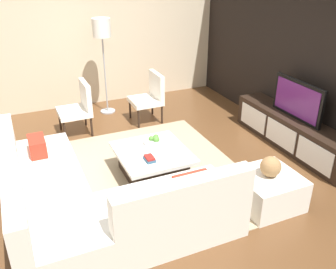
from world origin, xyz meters
TOP-DOWN VIEW (x-y plane):
  - ground_plane at (0.00, 0.00)m, footprint 14.00×14.00m
  - feature_wall_back at (0.00, 2.70)m, footprint 6.40×0.12m
  - side_wall_left at (-3.20, 0.20)m, footprint 0.12×5.20m
  - area_rug at (-0.10, 0.00)m, footprint 2.98×2.61m
  - media_console at (-0.00, 2.40)m, footprint 2.31×0.46m
  - television at (0.00, 2.40)m, footprint 0.99×0.06m
  - sectional_couch at (0.52, -0.90)m, footprint 2.49×2.32m
  - coffee_table at (-0.10, 0.10)m, footprint 0.99×0.92m
  - accent_chair_near at (-1.88, -0.49)m, footprint 0.55×0.52m
  - floor_lamp at (-2.57, 0.15)m, footprint 0.32×0.32m
  - ottoman at (1.05, 1.12)m, footprint 0.70×0.70m
  - fruit_bowl at (-0.28, 0.20)m, footprint 0.28×0.28m
  - accent_chair_far at (-1.88, 0.77)m, footprint 0.54×0.52m
  - decorative_ball at (1.05, 1.12)m, footprint 0.25×0.25m
  - book_stack at (0.12, -0.03)m, footprint 0.17×0.12m

SIDE VIEW (x-z plane):
  - ground_plane at x=0.00m, z-range 0.00..0.00m
  - area_rug at x=-0.10m, z-range 0.00..0.01m
  - ottoman at x=1.05m, z-range 0.00..0.40m
  - coffee_table at x=-0.10m, z-range 0.01..0.39m
  - media_console at x=0.00m, z-range 0.00..0.50m
  - sectional_couch at x=0.52m, z-range -0.13..0.71m
  - book_stack at x=0.12m, z-range 0.38..0.44m
  - fruit_bowl at x=-0.28m, z-range 0.36..0.50m
  - accent_chair_far at x=-1.88m, z-range 0.05..0.92m
  - accent_chair_near at x=-1.88m, z-range 0.05..0.92m
  - decorative_ball at x=1.05m, z-range 0.40..0.65m
  - television at x=0.00m, z-range 0.50..1.08m
  - feature_wall_back at x=0.00m, z-range 0.00..2.80m
  - side_wall_left at x=-3.20m, z-range 0.00..2.80m
  - floor_lamp at x=-2.57m, z-range 0.60..2.35m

